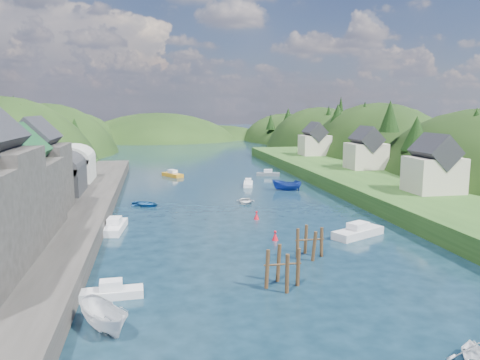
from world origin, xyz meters
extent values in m
plane|color=black|center=(0.00, 50.00, 0.00)|extent=(600.00, 600.00, 0.00)
ellipsoid|color=black|center=(-45.00, 75.00, -9.10)|extent=(44.00, 75.56, 52.00)
ellipsoid|color=black|center=(-45.00, 118.00, -8.43)|extent=(44.00, 75.56, 48.19)
ellipsoid|color=black|center=(-45.00, 160.00, -6.82)|extent=(44.00, 75.56, 39.00)
ellipsoid|color=black|center=(45.00, 75.00, -8.40)|extent=(36.00, 75.56, 48.00)
ellipsoid|color=black|center=(45.00, 118.00, -7.78)|extent=(36.00, 75.56, 44.49)
ellipsoid|color=black|center=(45.00, 160.00, -6.30)|extent=(36.00, 75.56, 36.00)
ellipsoid|color=black|center=(-10.00, 170.00, -10.00)|extent=(80.00, 60.00, 44.00)
ellipsoid|color=black|center=(18.00, 180.00, -12.00)|extent=(70.00, 56.00, 36.00)
cone|color=black|center=(-38.62, 65.72, 12.42)|extent=(4.73, 4.73, 5.29)
cone|color=black|center=(-42.48, 75.00, 13.34)|extent=(4.34, 4.34, 7.48)
cone|color=black|center=(-38.18, 84.82, 8.69)|extent=(5.28, 5.28, 5.70)
cone|color=black|center=(-42.47, 94.27, 12.41)|extent=(4.77, 4.77, 6.75)
cone|color=black|center=(-33.73, 100.25, 8.69)|extent=(4.07, 4.07, 5.40)
cone|color=black|center=(-39.32, 117.52, 9.94)|extent=(4.56, 4.56, 8.47)
cone|color=black|center=(-40.65, 122.77, 7.76)|extent=(4.75, 4.75, 4.86)
cone|color=black|center=(-40.99, 133.58, 8.46)|extent=(4.27, 4.27, 6.20)
cone|color=black|center=(39.70, 30.60, 11.10)|extent=(5.03, 5.03, 6.59)
cone|color=black|center=(34.80, 39.95, 9.78)|extent=(5.29, 5.29, 6.30)
cone|color=black|center=(34.36, 49.14, 12.67)|extent=(4.07, 4.07, 6.37)
cone|color=black|center=(39.50, 61.30, 8.04)|extent=(3.40, 3.40, 5.54)
cone|color=black|center=(40.41, 73.29, 11.46)|extent=(4.94, 4.94, 8.87)
cone|color=black|center=(37.05, 82.44, 12.21)|extent=(5.25, 5.25, 6.33)
cone|color=black|center=(41.35, 90.97, 12.99)|extent=(3.36, 3.36, 9.05)
cone|color=black|center=(42.32, 102.75, 11.03)|extent=(4.57, 4.57, 7.75)
cone|color=black|center=(41.14, 121.46, 9.50)|extent=(3.59, 3.59, 7.13)
cone|color=black|center=(37.01, 129.56, 11.33)|extent=(4.14, 4.14, 5.48)
cone|color=black|center=(33.38, 141.24, 8.68)|extent=(3.83, 3.83, 6.05)
cube|color=#2D2B28|center=(-24.00, 20.00, 1.00)|extent=(12.00, 110.00, 2.00)
cube|color=#2D2B28|center=(-26.00, 12.00, 5.50)|extent=(8.00, 9.00, 7.00)
cube|color=#1E592D|center=(-26.00, 12.00, 9.96)|extent=(5.88, 9.36, 5.88)
cube|color=#2D2B28|center=(-26.00, 21.00, 6.00)|extent=(7.00, 8.00, 8.00)
cube|color=black|center=(-26.00, 21.00, 10.84)|extent=(5.15, 8.32, 5.15)
cube|color=#2D2D30|center=(-26.00, 33.00, 4.00)|extent=(7.00, 9.00, 4.00)
cylinder|color=#2D2D30|center=(-26.00, 33.00, 6.00)|extent=(7.00, 9.00, 7.00)
cube|color=#B2B2A8|center=(-26.00, 45.00, 4.00)|extent=(7.00, 9.00, 4.00)
cylinder|color=#B2B2A8|center=(-26.00, 45.00, 6.00)|extent=(7.00, 9.00, 7.00)
cube|color=#234719|center=(25.00, 40.00, 1.20)|extent=(16.00, 120.00, 2.40)
cube|color=beige|center=(27.00, 22.00, 4.90)|extent=(7.00, 6.00, 5.00)
cube|color=black|center=(27.00, 22.00, 8.24)|extent=(5.15, 6.24, 5.15)
cube|color=beige|center=(29.00, 48.00, 4.90)|extent=(7.00, 6.00, 5.00)
cube|color=black|center=(29.00, 48.00, 8.24)|extent=(5.15, 6.24, 5.15)
cube|color=beige|center=(28.00, 75.00, 4.90)|extent=(7.00, 6.00, 5.00)
cube|color=black|center=(28.00, 75.00, 8.24)|extent=(5.15, 6.24, 5.15)
cylinder|color=#382314|center=(-0.95, -2.82, 1.30)|extent=(0.32, 0.32, 3.81)
cylinder|color=#382314|center=(-2.25, -1.53, 1.30)|extent=(0.32, 0.32, 3.81)
cylinder|color=#382314|center=(-3.54, -2.82, 1.30)|extent=(0.32, 0.32, 3.81)
cylinder|color=#382314|center=(-2.25, -4.12, 1.30)|extent=(0.32, 0.32, 3.81)
cylinder|color=#382314|center=(-2.25, -2.82, 1.92)|extent=(3.11, 0.16, 0.16)
cylinder|color=#382314|center=(3.64, 4.11, 1.15)|extent=(0.32, 0.32, 3.50)
cylinder|color=#382314|center=(2.42, 5.33, 1.15)|extent=(0.32, 0.32, 3.50)
cylinder|color=#382314|center=(1.21, 4.11, 1.15)|extent=(0.32, 0.32, 3.50)
cylinder|color=#382314|center=(2.42, 2.89, 1.15)|extent=(0.32, 0.32, 3.50)
cylinder|color=#382314|center=(2.42, 4.11, 1.74)|extent=(2.93, 0.16, 0.16)
cone|color=#B10E1B|center=(0.62, 10.33, 0.45)|extent=(0.70, 0.70, 0.90)
sphere|color=#B10E1B|center=(0.62, 10.33, 0.95)|extent=(0.30, 0.30, 0.30)
cone|color=#B10E1B|center=(0.73, 20.20, 0.45)|extent=(0.70, 0.70, 0.90)
sphere|color=#B10E1B|center=(0.73, 20.20, 0.95)|extent=(0.30, 0.30, 0.30)
cube|color=white|center=(4.87, 45.83, 0.31)|extent=(2.63, 5.08, 0.68)
cube|color=silver|center=(4.87, 45.83, 1.03)|extent=(1.47, 1.90, 0.70)
imported|color=navy|center=(10.56, 40.05, 0.85)|extent=(5.52, 3.67, 1.99)
cube|color=slate|center=(11.61, 57.70, 0.31)|extent=(5.11, 2.95, 0.68)
cube|color=silver|center=(11.61, 57.70, 1.03)|extent=(1.95, 1.57, 0.70)
cube|color=silver|center=(-17.00, 17.69, 0.40)|extent=(2.75, 6.53, 0.89)
cube|color=silver|center=(-17.00, 17.69, 1.24)|extent=(1.69, 2.36, 0.70)
cube|color=#C17C16|center=(-8.40, 60.21, 0.35)|extent=(4.46, 5.62, 0.77)
cube|color=silver|center=(-8.40, 60.21, 1.12)|extent=(2.10, 2.30, 0.70)
cube|color=silver|center=(10.20, 10.10, 0.42)|extent=(6.88, 4.94, 0.93)
cube|color=silver|center=(10.20, 10.10, 1.28)|extent=(2.75, 2.41, 0.70)
imported|color=navy|center=(-13.59, 31.34, 0.32)|extent=(5.51, 5.32, 0.93)
cube|color=silver|center=(-15.73, -2.44, 0.30)|extent=(4.87, 1.80, 0.67)
cube|color=silver|center=(-15.73, -2.44, 1.02)|extent=(1.73, 1.18, 0.70)
imported|color=white|center=(5.18, -16.20, 0.75)|extent=(4.22, 4.42, 1.81)
imported|color=white|center=(-15.69, -7.96, 0.88)|extent=(4.39, 5.61, 2.06)
imported|color=silver|center=(1.36, 30.72, 0.27)|extent=(3.51, 4.45, 0.83)
camera|label=1|loc=(-12.27, -37.74, 14.47)|focal=35.00mm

